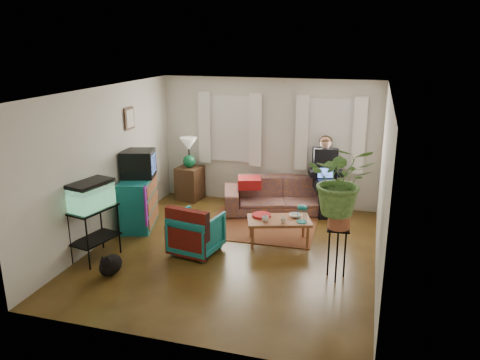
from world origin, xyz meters
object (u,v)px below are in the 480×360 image
(dresser, at_px, (138,202))
(armchair, at_px, (196,231))
(side_table, at_px, (190,183))
(aquarium_stand, at_px, (95,234))
(plant_stand, at_px, (337,253))
(sofa, at_px, (283,190))
(coffee_table, at_px, (279,231))

(dresser, bearing_deg, armchair, -43.28)
(side_table, xyz_separation_m, armchair, (1.09, -2.43, 0.01))
(aquarium_stand, xyz_separation_m, plant_stand, (3.69, 0.39, -0.03))
(sofa, relative_size, coffee_table, 2.21)
(sofa, xyz_separation_m, coffee_table, (0.23, -1.54, -0.24))
(plant_stand, bearing_deg, dresser, 164.56)
(sofa, bearing_deg, armchair, -131.27)
(side_table, relative_size, coffee_table, 0.68)
(plant_stand, bearing_deg, coffee_table, 136.99)
(aquarium_stand, xyz_separation_m, armchair, (1.44, 0.66, -0.05))
(dresser, distance_m, aquarium_stand, 1.41)
(side_table, bearing_deg, plant_stand, -38.87)
(armchair, bearing_deg, coffee_table, -139.86)
(aquarium_stand, bearing_deg, plant_stand, 18.64)
(armchair, relative_size, coffee_table, 0.70)
(aquarium_stand, bearing_deg, side_table, 96.06)
(aquarium_stand, height_order, coffee_table, aquarium_stand)
(armchair, relative_size, plant_stand, 0.93)
(coffee_table, bearing_deg, sofa, 80.89)
(armchair, xyz_separation_m, plant_stand, (2.25, -0.27, 0.03))
(sofa, height_order, armchair, sofa)
(aquarium_stand, xyz_separation_m, coffee_table, (2.65, 1.37, -0.20))
(side_table, relative_size, aquarium_stand, 0.85)
(dresser, bearing_deg, coffee_table, -16.57)
(sofa, bearing_deg, side_table, 157.15)
(coffee_table, distance_m, plant_stand, 1.43)
(dresser, bearing_deg, sofa, 16.23)
(sofa, bearing_deg, plant_stand, -80.79)
(aquarium_stand, distance_m, plant_stand, 3.71)
(sofa, relative_size, dresser, 2.26)
(aquarium_stand, bearing_deg, armchair, 37.21)
(plant_stand, bearing_deg, armchair, 173.25)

